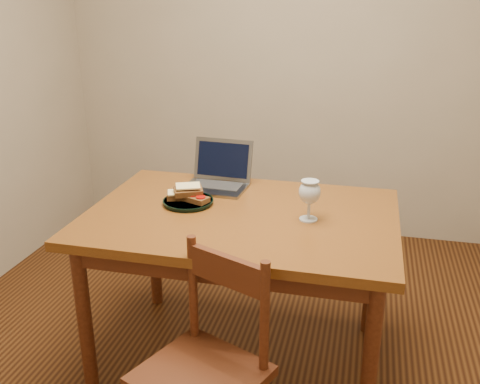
% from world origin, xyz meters
% --- Properties ---
extents(floor, '(3.20, 3.20, 0.02)m').
position_xyz_m(floor, '(0.00, 0.00, -0.01)').
color(floor, black).
rests_on(floor, ground).
extents(back_wall, '(3.20, 0.02, 2.60)m').
position_xyz_m(back_wall, '(0.00, 1.61, 1.30)').
color(back_wall, gray).
rests_on(back_wall, floor).
extents(table, '(1.30, 0.90, 0.74)m').
position_xyz_m(table, '(-0.00, 0.02, 0.65)').
color(table, '#52280D').
rests_on(table, floor).
extents(chair, '(0.50, 0.49, 0.41)m').
position_xyz_m(chair, '(0.02, -0.59, 0.45)').
color(chair, '#3B190C').
rests_on(chair, floor).
extents(plate, '(0.22, 0.22, 0.02)m').
position_xyz_m(plate, '(-0.25, 0.07, 0.75)').
color(plate, black).
rests_on(plate, table).
extents(sandwich_cheese, '(0.14, 0.10, 0.04)m').
position_xyz_m(sandwich_cheese, '(-0.29, 0.08, 0.78)').
color(sandwich_cheese, '#381E0C').
rests_on(sandwich_cheese, plate).
extents(sandwich_tomato, '(0.12, 0.10, 0.03)m').
position_xyz_m(sandwich_tomato, '(-0.21, 0.06, 0.78)').
color(sandwich_tomato, '#381E0C').
rests_on(sandwich_tomato, plate).
extents(sandwich_top, '(0.14, 0.12, 0.04)m').
position_xyz_m(sandwich_top, '(-0.25, 0.07, 0.80)').
color(sandwich_top, '#381E0C').
rests_on(sandwich_top, plate).
extents(milk_glass, '(0.09, 0.09, 0.17)m').
position_xyz_m(milk_glass, '(0.28, 0.02, 0.83)').
color(milk_glass, white).
rests_on(milk_glass, table).
extents(laptop, '(0.31, 0.28, 0.21)m').
position_xyz_m(laptop, '(-0.19, 0.33, 0.80)').
color(laptop, slate).
rests_on(laptop, table).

